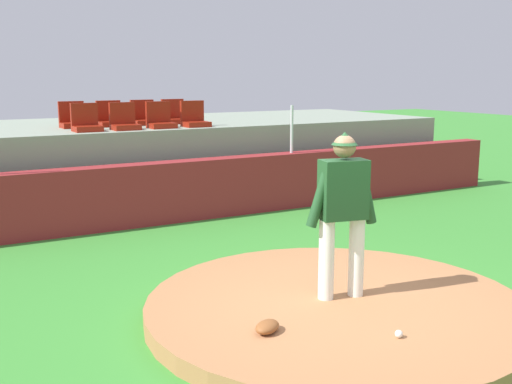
# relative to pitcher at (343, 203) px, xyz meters

# --- Properties ---
(ground_plane) EXTENTS (60.00, 60.00, 0.00)m
(ground_plane) POSITION_rel_pitcher_xyz_m (-0.11, -0.07, -1.24)
(ground_plane) COLOR #398B31
(pitchers_mound) EXTENTS (4.13, 4.13, 0.19)m
(pitchers_mound) POSITION_rel_pitcher_xyz_m (-0.11, -0.07, -1.14)
(pitchers_mound) COLOR #AA7145
(pitchers_mound) RESTS_ON ground_plane
(pitcher) EXTENTS (0.82, 0.36, 1.81)m
(pitcher) POSITION_rel_pitcher_xyz_m (0.00, 0.00, 0.00)
(pitcher) COLOR white
(pitcher) RESTS_ON pitchers_mound
(baseball) EXTENTS (0.07, 0.07, 0.07)m
(baseball) POSITION_rel_pitcher_xyz_m (-0.19, -1.13, -1.01)
(baseball) COLOR white
(baseball) RESTS_ON pitchers_mound
(fielding_glove) EXTENTS (0.36, 0.33, 0.11)m
(fielding_glove) POSITION_rel_pitcher_xyz_m (-1.19, -0.42, -0.99)
(fielding_glove) COLOR brown
(fielding_glove) RESTS_ON pitchers_mound
(brick_barrier) EXTENTS (15.55, 0.40, 1.08)m
(brick_barrier) POSITION_rel_pitcher_xyz_m (-0.11, 4.97, -0.70)
(brick_barrier) COLOR maroon
(brick_barrier) RESTS_ON ground_plane
(fence_post_right) EXTENTS (0.06, 0.06, 0.93)m
(fence_post_right) POSITION_rel_pitcher_xyz_m (2.55, 4.97, 0.30)
(fence_post_right) COLOR silver
(fence_post_right) RESTS_ON brick_barrier
(bleacher_platform) EXTENTS (14.07, 4.29, 1.58)m
(bleacher_platform) POSITION_rel_pitcher_xyz_m (-0.11, 7.67, -0.45)
(bleacher_platform) COLOR gray
(bleacher_platform) RESTS_ON ground_plane
(stadium_chair_0) EXTENTS (0.48, 0.44, 0.50)m
(stadium_chair_0) POSITION_rel_pitcher_xyz_m (-1.14, 6.07, 0.50)
(stadium_chair_0) COLOR maroon
(stadium_chair_0) RESTS_ON bleacher_platform
(stadium_chair_1) EXTENTS (0.48, 0.44, 0.50)m
(stadium_chair_1) POSITION_rel_pitcher_xyz_m (-0.45, 6.04, 0.50)
(stadium_chair_1) COLOR maroon
(stadium_chair_1) RESTS_ON bleacher_platform
(stadium_chair_2) EXTENTS (0.48, 0.44, 0.50)m
(stadium_chair_2) POSITION_rel_pitcher_xyz_m (0.27, 6.07, 0.50)
(stadium_chair_2) COLOR maroon
(stadium_chair_2) RESTS_ON bleacher_platform
(stadium_chair_3) EXTENTS (0.48, 0.44, 0.50)m
(stadium_chair_3) POSITION_rel_pitcher_xyz_m (0.97, 6.04, 0.50)
(stadium_chair_3) COLOR maroon
(stadium_chair_3) RESTS_ON bleacher_platform
(stadium_chair_4) EXTENTS (0.48, 0.44, 0.50)m
(stadium_chair_4) POSITION_rel_pitcher_xyz_m (-1.17, 6.96, 0.50)
(stadium_chair_4) COLOR maroon
(stadium_chair_4) RESTS_ON bleacher_platform
(stadium_chair_5) EXTENTS (0.48, 0.44, 0.50)m
(stadium_chair_5) POSITION_rel_pitcher_xyz_m (-0.45, 6.93, 0.50)
(stadium_chair_5) COLOR maroon
(stadium_chair_5) RESTS_ON bleacher_platform
(stadium_chair_6) EXTENTS (0.48, 0.44, 0.50)m
(stadium_chair_6) POSITION_rel_pitcher_xyz_m (0.26, 6.95, 0.50)
(stadium_chair_6) COLOR maroon
(stadium_chair_6) RESTS_ON bleacher_platform
(stadium_chair_7) EXTENTS (0.48, 0.44, 0.50)m
(stadium_chair_7) POSITION_rel_pitcher_xyz_m (0.93, 6.97, 0.50)
(stadium_chair_7) COLOR maroon
(stadium_chair_7) RESTS_ON bleacher_platform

